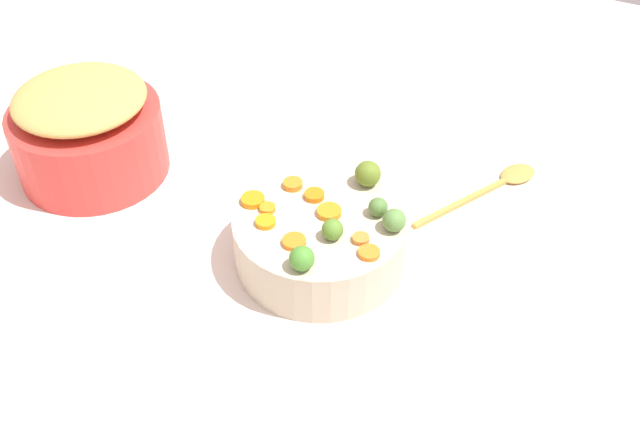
# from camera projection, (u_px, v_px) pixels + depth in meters

# --- Properties ---
(tabletop) EXTENTS (2.40, 2.40, 0.02)m
(tabletop) POSITION_uv_depth(u_px,v_px,m) (316.00, 255.00, 1.26)
(tabletop) COLOR silver
(tabletop) RESTS_ON ground
(serving_bowl_carrots) EXTENTS (0.28, 0.28, 0.09)m
(serving_bowl_carrots) POSITION_uv_depth(u_px,v_px,m) (320.00, 239.00, 1.21)
(serving_bowl_carrots) COLOR #C2B49A
(serving_bowl_carrots) RESTS_ON tabletop
(metal_pot) EXTENTS (0.28, 0.28, 0.14)m
(metal_pot) POSITION_uv_depth(u_px,v_px,m) (90.00, 141.00, 1.38)
(metal_pot) COLOR red
(metal_pot) RESTS_ON tabletop
(stuffing_mound) EXTENTS (0.24, 0.24, 0.05)m
(stuffing_mound) POSITION_uv_depth(u_px,v_px,m) (79.00, 98.00, 1.32)
(stuffing_mound) COLOR tan
(stuffing_mound) RESTS_ON metal_pot
(carrot_slice_0) EXTENTS (0.04, 0.04, 0.01)m
(carrot_slice_0) POSITION_uv_depth(u_px,v_px,m) (314.00, 195.00, 1.22)
(carrot_slice_0) COLOR orange
(carrot_slice_0) RESTS_ON serving_bowl_carrots
(carrot_slice_1) EXTENTS (0.03, 0.03, 0.01)m
(carrot_slice_1) POSITION_uv_depth(u_px,v_px,m) (267.00, 208.00, 1.19)
(carrot_slice_1) COLOR orange
(carrot_slice_1) RESTS_ON serving_bowl_carrots
(carrot_slice_2) EXTENTS (0.04, 0.04, 0.01)m
(carrot_slice_2) POSITION_uv_depth(u_px,v_px,m) (293.00, 184.00, 1.24)
(carrot_slice_2) COLOR orange
(carrot_slice_2) RESTS_ON serving_bowl_carrots
(carrot_slice_3) EXTENTS (0.05, 0.05, 0.01)m
(carrot_slice_3) POSITION_uv_depth(u_px,v_px,m) (329.00, 212.00, 1.18)
(carrot_slice_3) COLOR orange
(carrot_slice_3) RESTS_ON serving_bowl_carrots
(carrot_slice_4) EXTENTS (0.03, 0.03, 0.01)m
(carrot_slice_4) POSITION_uv_depth(u_px,v_px,m) (361.00, 239.00, 1.14)
(carrot_slice_4) COLOR orange
(carrot_slice_4) RESTS_ON serving_bowl_carrots
(carrot_slice_5) EXTENTS (0.05, 0.05, 0.01)m
(carrot_slice_5) POSITION_uv_depth(u_px,v_px,m) (369.00, 253.00, 1.12)
(carrot_slice_5) COLOR orange
(carrot_slice_5) RESTS_ON serving_bowl_carrots
(carrot_slice_6) EXTENTS (0.05, 0.05, 0.01)m
(carrot_slice_6) POSITION_uv_depth(u_px,v_px,m) (294.00, 242.00, 1.14)
(carrot_slice_6) COLOR orange
(carrot_slice_6) RESTS_ON serving_bowl_carrots
(carrot_slice_7) EXTENTS (0.04, 0.04, 0.01)m
(carrot_slice_7) POSITION_uv_depth(u_px,v_px,m) (266.00, 222.00, 1.17)
(carrot_slice_7) COLOR orange
(carrot_slice_7) RESTS_ON serving_bowl_carrots
(carrot_slice_8) EXTENTS (0.05, 0.05, 0.01)m
(carrot_slice_8) POSITION_uv_depth(u_px,v_px,m) (253.00, 200.00, 1.21)
(carrot_slice_8) COLOR orange
(carrot_slice_8) RESTS_ON serving_bowl_carrots
(brussels_sprout_0) EXTENTS (0.04, 0.04, 0.04)m
(brussels_sprout_0) POSITION_uv_depth(u_px,v_px,m) (394.00, 220.00, 1.15)
(brussels_sprout_0) COLOR #588640
(brussels_sprout_0) RESTS_ON serving_bowl_carrots
(brussels_sprout_1) EXTENTS (0.04, 0.04, 0.04)m
(brussels_sprout_1) POSITION_uv_depth(u_px,v_px,m) (368.00, 174.00, 1.23)
(brussels_sprout_1) COLOR olive
(brussels_sprout_1) RESTS_ON serving_bowl_carrots
(brussels_sprout_2) EXTENTS (0.03, 0.03, 0.03)m
(brussels_sprout_2) POSITION_uv_depth(u_px,v_px,m) (333.00, 230.00, 1.14)
(brussels_sprout_2) COLOR #54812B
(brussels_sprout_2) RESTS_ON serving_bowl_carrots
(brussels_sprout_3) EXTENTS (0.04, 0.04, 0.04)m
(brussels_sprout_3) POSITION_uv_depth(u_px,v_px,m) (302.00, 258.00, 1.09)
(brussels_sprout_3) COLOR #47882E
(brussels_sprout_3) RESTS_ON serving_bowl_carrots
(brussels_sprout_4) EXTENTS (0.03, 0.03, 0.03)m
(brussels_sprout_4) POSITION_uv_depth(u_px,v_px,m) (378.00, 207.00, 1.18)
(brussels_sprout_4) COLOR #4F7737
(brussels_sprout_4) RESTS_ON serving_bowl_carrots
(wooden_spoon) EXTENTS (0.17, 0.27, 0.01)m
(wooden_spoon) POSITION_uv_depth(u_px,v_px,m) (501.00, 182.00, 1.39)
(wooden_spoon) COLOR #B88E40
(wooden_spoon) RESTS_ON tabletop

